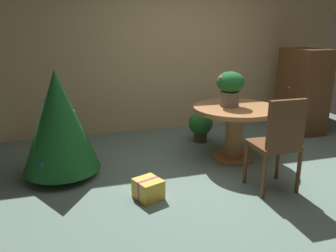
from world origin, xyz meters
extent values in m
plane|color=slate|center=(0.00, 0.00, 0.00)|extent=(6.60, 6.60, 0.00)
cube|color=tan|center=(0.00, 2.20, 1.30)|extent=(6.00, 0.10, 2.60)
cylinder|color=#9E6B3D|center=(0.26, 0.56, 0.02)|extent=(0.53, 0.53, 0.04)
cylinder|color=#9E6B3D|center=(0.26, 0.56, 0.35)|extent=(0.22, 0.22, 0.62)
cylinder|color=#9E6B3D|center=(0.26, 0.56, 0.68)|extent=(1.08, 1.08, 0.05)
cylinder|color=#665B51|center=(0.20, 0.62, 0.81)|extent=(0.24, 0.24, 0.19)
ellipsoid|color=#195623|center=(0.20, 0.62, 1.02)|extent=(0.35, 0.35, 0.27)
sphere|color=red|center=(0.19, 0.70, 1.03)|extent=(0.08, 0.08, 0.08)
sphere|color=red|center=(0.05, 0.59, 1.08)|extent=(0.05, 0.05, 0.05)
sphere|color=red|center=(0.13, 0.68, 1.02)|extent=(0.07, 0.07, 0.07)
cylinder|color=brown|center=(0.05, -0.14, 0.24)|extent=(0.04, 0.04, 0.47)
cylinder|color=brown|center=(0.46, -0.14, 0.24)|extent=(0.04, 0.04, 0.47)
cylinder|color=brown|center=(0.05, -0.51, 0.24)|extent=(0.04, 0.04, 0.47)
cylinder|color=brown|center=(0.46, -0.51, 0.24)|extent=(0.04, 0.04, 0.47)
cube|color=brown|center=(0.26, -0.32, 0.50)|extent=(0.46, 0.42, 0.05)
cube|color=brown|center=(0.26, -0.50, 0.77)|extent=(0.41, 0.05, 0.50)
cylinder|color=brown|center=(-1.91, 0.64, 0.05)|extent=(0.10, 0.10, 0.09)
cone|color=#195623|center=(-1.91, 0.64, 0.67)|extent=(0.88, 0.88, 1.16)
sphere|color=#2D51A8|center=(-2.03, 0.67, 0.91)|extent=(0.05, 0.05, 0.05)
sphere|color=#2D51A8|center=(-2.11, 0.36, 0.29)|extent=(0.05, 0.05, 0.05)
sphere|color=gold|center=(-2.21, 0.63, 0.38)|extent=(0.06, 0.06, 0.06)
sphere|color=silver|center=(-1.75, 0.63, 0.78)|extent=(0.05, 0.05, 0.05)
sphere|color=red|center=(-1.81, 0.74, 0.85)|extent=(0.07, 0.07, 0.07)
cube|color=gold|center=(-1.07, -0.18, 0.10)|extent=(0.32, 0.33, 0.21)
cube|color=#9E287A|center=(-1.07, -0.18, 0.10)|extent=(0.24, 0.12, 0.21)
cube|color=brown|center=(1.91, 1.40, 0.68)|extent=(0.50, 0.79, 1.36)
sphere|color=#B29338|center=(1.65, 1.40, 0.75)|extent=(0.04, 0.04, 0.04)
cylinder|color=#4C382D|center=(0.10, 1.34, 0.07)|extent=(0.20, 0.20, 0.14)
sphere|color=#287533|center=(0.10, 1.34, 0.29)|extent=(0.36, 0.36, 0.36)
camera|label=1|loc=(-1.77, -3.25, 1.71)|focal=36.34mm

